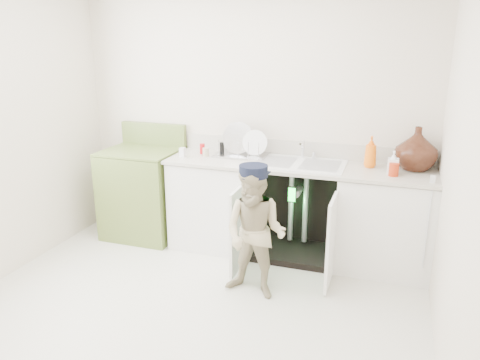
# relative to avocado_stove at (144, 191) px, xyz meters

# --- Properties ---
(ground) EXTENTS (3.50, 3.50, 0.00)m
(ground) POSITION_rel_avocado_stove_xyz_m (1.06, -1.18, -0.47)
(ground) COLOR silver
(ground) RESTS_ON ground
(room_shell) EXTENTS (6.00, 5.50, 1.26)m
(room_shell) POSITION_rel_avocado_stove_xyz_m (1.06, -1.18, 0.78)
(room_shell) COLOR beige
(room_shell) RESTS_ON ground
(counter_run) EXTENTS (2.44, 1.02, 1.27)m
(counter_run) POSITION_rel_avocado_stove_xyz_m (1.65, 0.03, 0.02)
(counter_run) COLOR white
(counter_run) RESTS_ON ground
(avocado_stove) EXTENTS (0.73, 0.65, 1.14)m
(avocado_stove) POSITION_rel_avocado_stove_xyz_m (0.00, 0.00, 0.00)
(avocado_stove) COLOR olive
(avocado_stove) RESTS_ON ground
(repair_worker) EXTENTS (0.56, 0.72, 1.08)m
(repair_worker) POSITION_rel_avocado_stove_xyz_m (1.46, -0.80, 0.07)
(repair_worker) COLOR tan
(repair_worker) RESTS_ON ground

